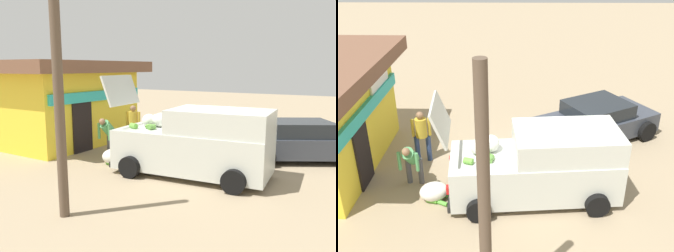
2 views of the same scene
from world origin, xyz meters
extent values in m
plane|color=#9E896B|center=(0.00, 0.00, 0.00)|extent=(60.00, 60.00, 0.00)
cube|color=yellow|center=(-0.12, 6.22, 1.40)|extent=(4.95, 3.19, 2.80)
cube|color=#2DB7B2|center=(-0.14, 4.60, 1.96)|extent=(4.66, 0.18, 0.36)
cube|color=black|center=(-1.02, 4.64, 1.00)|extent=(0.90, 0.07, 2.00)
cube|color=white|center=(0.94, 4.60, 2.24)|extent=(1.50, 0.08, 0.60)
cube|color=brown|center=(-0.12, 6.22, 3.02)|extent=(5.92, 4.16, 0.43)
cube|color=silver|center=(-1.53, 0.05, 0.71)|extent=(2.10, 4.40, 1.09)
cube|color=silver|center=(-1.46, -0.76, 1.58)|extent=(1.90, 2.78, 0.64)
cube|color=black|center=(-1.35, -2.03, 1.55)|extent=(1.49, 0.21, 0.48)
cube|color=silver|center=(-1.72, 2.33, 2.33)|extent=(1.60, 0.50, 0.88)
ellipsoid|color=silver|center=(-1.36, 1.15, 1.47)|extent=(0.50, 0.42, 0.42)
ellipsoid|color=silver|center=(-1.50, 1.49, 1.45)|extent=(0.45, 0.38, 0.38)
ellipsoid|color=silver|center=(-1.34, 1.29, 1.45)|extent=(0.45, 0.38, 0.38)
cylinder|color=#67AB3C|center=(-1.73, 1.29, 1.32)|extent=(0.27, 0.26, 0.12)
cylinder|color=#6AB540|center=(-2.01, 1.68, 1.34)|extent=(0.22, 0.26, 0.16)
cylinder|color=#64AE43|center=(-1.48, 1.51, 1.32)|extent=(0.32, 0.17, 0.12)
cylinder|color=#5C963C|center=(-1.89, 1.14, 1.33)|extent=(0.24, 0.19, 0.15)
cube|color=black|center=(-1.71, 2.21, 0.25)|extent=(1.66, 0.22, 0.16)
cube|color=red|center=(-2.39, 2.16, 0.77)|extent=(0.14, 0.07, 0.20)
cube|color=red|center=(-1.04, 2.28, 0.77)|extent=(0.14, 0.07, 0.20)
cylinder|color=black|center=(-2.35, -1.48, 0.30)|extent=(0.27, 0.62, 0.60)
cylinder|color=black|center=(-0.47, -1.32, 0.30)|extent=(0.27, 0.62, 0.60)
cylinder|color=black|center=(-2.59, 1.41, 0.30)|extent=(0.27, 0.62, 0.60)
cylinder|color=black|center=(-0.71, 1.57, 0.30)|extent=(0.27, 0.62, 0.60)
cube|color=#383D47|center=(1.77, -2.21, 0.50)|extent=(3.56, 4.40, 0.64)
cube|color=#1E2328|center=(1.77, -2.21, 1.05)|extent=(2.35, 2.47, 0.46)
cylinder|color=black|center=(3.30, -2.92, 0.34)|extent=(0.52, 0.69, 0.67)
cylinder|color=black|center=(0.24, -1.51, 0.34)|extent=(0.52, 0.69, 0.67)
cylinder|color=black|center=(1.97, -0.54, 0.34)|extent=(0.52, 0.69, 0.67)
cylinder|color=navy|center=(0.17, 3.47, 0.41)|extent=(0.15, 0.15, 0.83)
cylinder|color=navy|center=(0.23, 3.14, 0.41)|extent=(0.15, 0.15, 0.83)
cylinder|color=gold|center=(0.20, 3.30, 1.12)|extent=(0.40, 0.40, 0.59)
sphere|color=#8C6647|center=(0.20, 3.30, 1.52)|extent=(0.22, 0.22, 0.22)
cylinder|color=gold|center=(0.15, 3.54, 1.13)|extent=(0.09, 0.09, 0.56)
cylinder|color=gold|center=(0.24, 3.07, 1.13)|extent=(0.09, 0.09, 0.56)
cylinder|color=#4C4C51|center=(-1.01, 3.13, 0.39)|extent=(0.15, 0.15, 0.78)
cylinder|color=#4C4C51|center=(-0.98, 3.47, 0.39)|extent=(0.15, 0.15, 0.78)
cylinder|color=#4C9959|center=(-1.19, 3.32, 0.98)|extent=(0.66, 0.40, 0.63)
sphere|color=#8C6647|center=(-1.45, 3.34, 1.26)|extent=(0.21, 0.21, 0.21)
cylinder|color=#4C9959|center=(-1.40, 3.10, 0.92)|extent=(0.09, 0.09, 0.53)
cylinder|color=#4C9959|center=(-1.35, 3.58, 0.92)|extent=(0.09, 0.09, 0.53)
ellipsoid|color=silver|center=(-1.75, 2.65, 0.24)|extent=(0.75, 0.87, 0.49)
cylinder|color=#56AA3A|center=(-1.68, 2.29, 0.05)|extent=(0.10, 0.24, 0.10)
cylinder|color=#53A52F|center=(-1.91, 2.68, 0.07)|extent=(0.21, 0.31, 0.14)
cylinder|color=#57AF3A|center=(-1.99, 2.42, 0.06)|extent=(0.25, 0.35, 0.11)
cylinder|color=silver|center=(2.00, 3.11, 0.18)|extent=(0.31, 0.31, 0.36)
cylinder|color=brown|center=(-5.29, 1.06, 2.44)|extent=(0.20, 0.20, 4.88)
camera|label=1|loc=(-10.04, -4.18, 3.00)|focal=37.41mm
camera|label=2|loc=(-10.11, 0.67, 6.32)|focal=41.97mm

